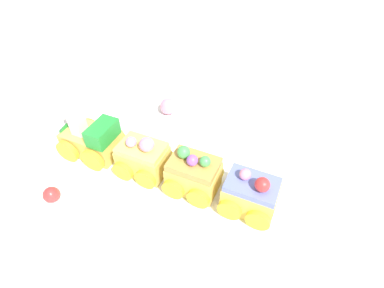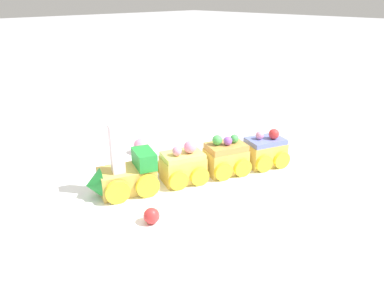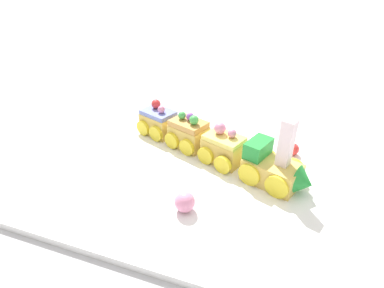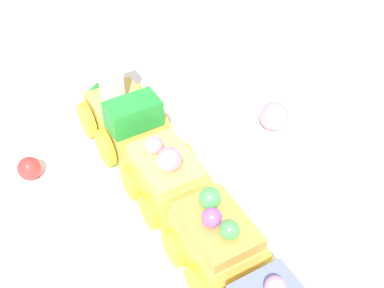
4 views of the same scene
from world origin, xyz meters
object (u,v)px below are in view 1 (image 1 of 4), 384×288
Objects in this scene: cake_car_lemon at (143,158)px; cake_car_blueberry at (250,195)px; cake_car_caramel at (194,175)px; cake_train_locomotive at (87,138)px; gumball_red at (51,195)px; gumball_pink at (168,106)px.

cake_car_lemon is 1.00× the size of cake_car_blueberry.
cake_car_caramel is 1.00× the size of cake_car_blueberry.
cake_car_lemon is 1.00× the size of cake_car_caramel.
cake_train_locomotive is 0.10m from gumball_red.
gumball_pink is at bearing -35.95° from cake_car_blueberry.
cake_train_locomotive reaches higher than gumball_red.
cake_car_caramel reaches higher than gumball_pink.
cake_train_locomotive is 0.27m from cake_car_blueberry.
cake_car_caramel reaches higher than gumball_red.
cake_car_caramel reaches higher than cake_car_blueberry.
cake_car_blueberry is 0.25m from gumball_pink.
cake_train_locomotive is 1.38× the size of cake_car_lemon.
cake_train_locomotive reaches higher than cake_car_lemon.
cake_car_blueberry is at bearing 179.96° from cake_train_locomotive.
gumball_pink is (0.13, -0.21, -0.01)m from cake_car_blueberry.
gumball_pink is at bearing -124.08° from gumball_red.
gumball_red is at bearing 97.44° from cake_train_locomotive.
cake_train_locomotive is 0.10m from cake_car_lemon.
gumball_red is at bearing 48.61° from cake_car_lemon.
gumball_pink is at bearing -116.18° from cake_train_locomotive.
cake_train_locomotive is 1.38× the size of cake_car_blueberry.
cake_car_lemon reaches higher than gumball_red.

